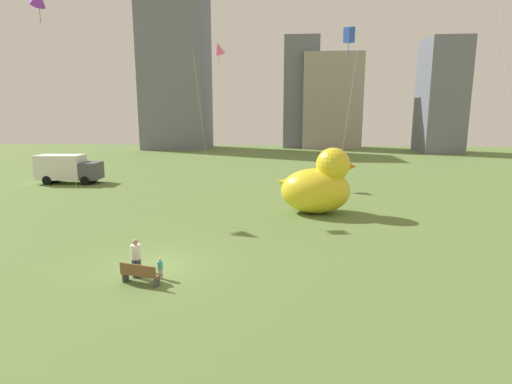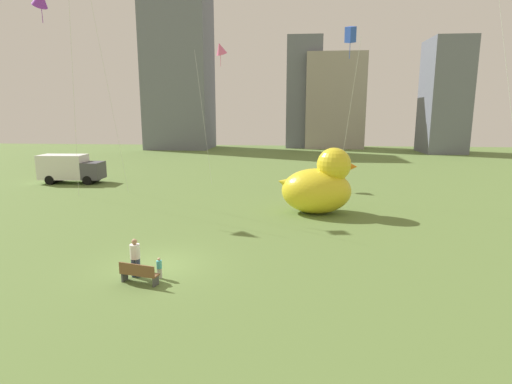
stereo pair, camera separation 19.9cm
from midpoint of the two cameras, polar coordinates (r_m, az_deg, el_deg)
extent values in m
plane|color=olive|center=(19.75, -13.27, -10.01)|extent=(140.00, 140.00, 0.00)
cube|color=brown|center=(17.90, -15.67, -10.95)|extent=(1.74, 0.84, 0.06)
cube|color=brown|center=(17.66, -16.08, -10.39)|extent=(1.64, 0.46, 0.45)
cube|color=#47474C|center=(18.41, -17.62, -11.19)|extent=(0.17, 0.38, 0.39)
cube|color=#47474C|center=(17.59, -13.55, -12.04)|extent=(0.17, 0.38, 0.39)
cylinder|color=#38476B|center=(18.63, -16.48, -10.11)|extent=(0.19, 0.19, 0.84)
cylinder|color=#38476B|center=(18.55, -15.86, -10.17)|extent=(0.19, 0.19, 0.84)
cylinder|color=white|center=(18.34, -16.30, -8.00)|extent=(0.42, 0.42, 0.63)
sphere|color=#A87C5B|center=(18.20, -16.37, -6.69)|extent=(0.25, 0.25, 0.25)
cylinder|color=silver|center=(18.28, -13.22, -11.01)|extent=(0.10, 0.10, 0.45)
cylinder|color=silver|center=(18.24, -12.87, -11.04)|extent=(0.10, 0.10, 0.45)
cylinder|color=#4CBFC6|center=(18.12, -13.10, -9.86)|extent=(0.23, 0.23, 0.34)
sphere|color=#D8AD8C|center=(18.03, -13.14, -9.16)|extent=(0.13, 0.13, 0.13)
ellipsoid|color=yellow|center=(28.90, 8.63, 0.15)|extent=(4.86, 3.59, 3.17)
sphere|color=yellow|center=(28.70, 11.05, 3.78)|extent=(2.36, 2.36, 2.36)
cone|color=orange|center=(28.84, 13.15, 3.49)|extent=(1.06, 1.06, 1.06)
cone|color=yellow|center=(28.75, 4.45, 1.26)|extent=(1.45, 1.27, 1.52)
cube|color=white|center=(45.14, -25.25, 3.23)|extent=(4.48, 2.49, 2.40)
cube|color=#4C4C56|center=(43.84, -21.69, 2.82)|extent=(1.80, 2.37, 1.68)
cylinder|color=black|center=(44.04, -21.85, 1.74)|extent=(1.00, 2.44, 0.90)
cylinder|color=black|center=(45.74, -26.17, 1.72)|extent=(1.00, 2.44, 0.90)
cube|color=slate|center=(82.85, -10.69, 16.84)|extent=(11.95, 10.68, 31.07)
cube|color=slate|center=(84.02, 6.76, 13.57)|extent=(6.78, 6.14, 21.43)
cube|color=#9E938C|center=(83.20, 10.98, 12.34)|extent=(11.27, 6.74, 18.14)
cube|color=slate|center=(79.10, 24.97, 11.99)|extent=(6.62, 8.43, 19.23)
cylinder|color=silver|center=(41.92, -7.29, 10.49)|extent=(2.22, 3.39, 13.25)
cone|color=pink|center=(43.12, -4.87, 19.38)|extent=(1.71, 1.80, 1.43)
cylinder|color=pink|center=(43.00, -4.85, 18.20)|extent=(0.04, 0.04, 1.60)
cylinder|color=silver|center=(35.65, -23.96, 11.09)|extent=(2.04, 2.68, 15.17)
cylinder|color=purple|center=(36.17, -27.65, 21.48)|extent=(0.04, 0.04, 1.60)
cylinder|color=silver|center=(35.87, -19.96, 14.05)|extent=(0.91, 3.69, 18.52)
cylinder|color=silver|center=(23.71, 31.89, 14.39)|extent=(2.83, 2.39, 18.09)
cylinder|color=silver|center=(33.03, 12.94, 9.61)|extent=(1.39, 0.40, 12.62)
cube|color=blue|center=(32.80, 13.28, 20.66)|extent=(0.88, 1.09, 1.28)
cylinder|color=blue|center=(32.66, 13.20, 19.10)|extent=(0.04, 0.04, 1.60)
camera|label=1|loc=(0.10, -89.74, 0.05)|focal=28.56mm
camera|label=2|loc=(0.10, 90.26, -0.05)|focal=28.56mm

